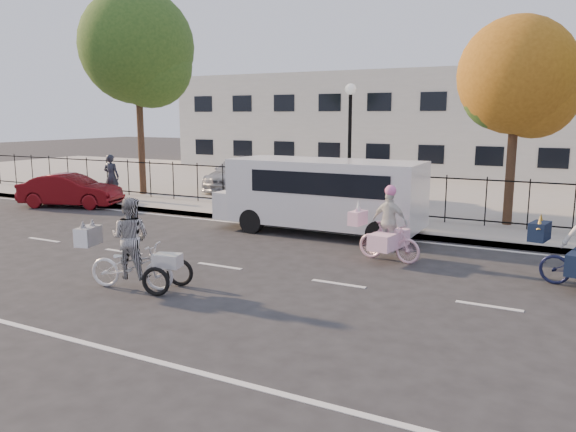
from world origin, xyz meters
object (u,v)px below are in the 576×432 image
Objects in this scene: lamppost at (350,127)px; lot_car_a at (239,174)px; white_van at (322,193)px; lot_car_c at (379,187)px; zebra_trike at (132,254)px; unicorn_bike at (388,233)px; red_sedan at (70,191)px; pedestrian at (111,176)px.

lot_car_a is at bearing 149.13° from lamppost.
lot_car_c is at bearing 89.20° from white_van.
white_van is at bearing -24.59° from zebra_trike.
lamppost is 2.32× the size of unicorn_bike.
lot_car_a is (-7.11, 6.51, -0.36)m from white_van.
lamppost is at bearing -81.81° from lot_car_c.
lot_car_c reaches higher than red_sedan.
pedestrian is (-8.89, 8.36, 0.32)m from zebra_trike.
unicorn_bike is at bearing -38.97° from white_van.
white_van is 1.53× the size of lot_car_c.
lamppost reaches higher than lot_car_a.
lot_car_c is (1.18, 11.86, 0.09)m from zebra_trike.
lot_car_a is at bearing 179.21° from lot_car_c.
white_van is (0.06, -2.30, -1.90)m from lamppost.
zebra_trike reaches higher than lot_car_a.
red_sedan is at bearing 59.20° from pedestrian.
lamppost is at bearing 91.15° from white_van.
unicorn_bike reaches higher than lot_car_a.
zebra_trike is at bearing -85.54° from lot_car_c.
white_van is (-2.74, 2.19, 0.53)m from unicorn_bike.
lot_car_c is (10.60, 5.13, 0.18)m from red_sedan.
pedestrian reaches higher than zebra_trike.
lamppost reaches higher than unicorn_bike.
zebra_trike is 12.20m from pedestrian.
zebra_trike is at bearing 148.06° from unicorn_bike.
pedestrian reaches higher than lot_car_c.
pedestrian is at bearing -150.65° from lot_car_c.
pedestrian reaches higher than red_sedan.
unicorn_bike is 7.80m from lot_car_c.
white_van is (1.15, 6.73, 0.48)m from zebra_trike.
unicorn_bike is at bearing 150.55° from pedestrian.
lot_car_c is (0.10, 2.83, -2.30)m from lamppost.
red_sedan is at bearing -144.00° from lot_car_c.
lamppost reaches higher than lot_car_c.
unicorn_bike is 0.39× the size of lot_car_a.
lamppost is 1.08× the size of lot_car_c.
white_van is 3.45× the size of pedestrian.
lamppost is 1.13× the size of red_sedan.
lot_car_a reaches higher than lot_car_c.
lot_car_a is (2.93, 4.89, -0.20)m from pedestrian.
white_van is 10.17m from pedestrian.
red_sedan is 0.95× the size of lot_car_c.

